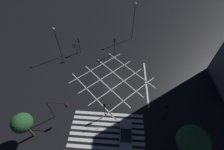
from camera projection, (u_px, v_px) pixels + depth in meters
ground_plane at (112, 80)px, 30.24m from camera, size 200.00×200.00×0.00m
road_markings at (110, 117)px, 24.70m from camera, size 17.14×23.55×0.01m
traffic_light_median_south at (105, 107)px, 23.06m from camera, size 0.36×0.39×3.65m
traffic_light_nw_main at (79, 43)px, 34.33m from camera, size 0.39×0.36×3.97m
traffic_light_median_north at (114, 44)px, 33.37m from camera, size 0.36×0.39×4.53m
traffic_light_nw_cross at (75, 46)px, 33.40m from camera, size 0.36×1.93×4.01m
traffic_light_se_cross at (166, 110)px, 22.17m from camera, size 0.36×0.39×4.37m
traffic_light_sw_main at (59, 107)px, 22.29m from camera, size 3.06×0.36×4.49m
traffic_light_se_main at (157, 111)px, 22.47m from camera, size 2.97×0.36×3.67m
street_lamp_east at (134, 16)px, 35.88m from camera, size 0.46×0.46×9.45m
street_lamp_west at (57, 39)px, 31.70m from camera, size 0.43×0.43×7.47m
street_tree_near at (193, 141)px, 17.74m from camera, size 3.77×3.77×6.41m
street_tree_far at (22, 123)px, 19.60m from camera, size 2.68×2.68×5.60m
waiting_car at (126, 136)px, 22.09m from camera, size 1.78×4.35×1.18m
pedestrian_railing at (112, 127)px, 22.87m from camera, size 7.40×0.58×1.05m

